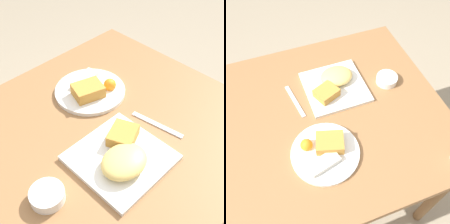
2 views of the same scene
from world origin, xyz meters
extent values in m
cube|color=olive|center=(0.00, 0.00, 0.74)|extent=(0.90, 0.84, 0.04)
cylinder|color=brown|center=(0.39, 0.36, 0.36)|extent=(0.05, 0.05, 0.73)
cube|color=white|center=(-0.06, -0.12, 0.77)|extent=(0.25, 0.25, 0.01)
ellipsoid|color=#EFCC6B|center=(-0.08, -0.15, 0.80)|extent=(0.14, 0.11, 0.04)
cube|color=#C68938|center=(-0.01, -0.08, 0.79)|extent=(0.11, 0.10, 0.04)
cylinder|color=white|center=(0.08, 0.16, 0.77)|extent=(0.24, 0.24, 0.01)
cube|color=#C68938|center=(0.05, 0.14, 0.80)|extent=(0.12, 0.10, 0.04)
cube|color=silver|center=(0.10, 0.20, 0.79)|extent=(0.12, 0.07, 0.02)
sphere|color=orange|center=(0.13, 0.12, 0.79)|extent=(0.04, 0.04, 0.04)
cylinder|color=white|center=(-0.28, -0.07, 0.78)|extent=(0.09, 0.09, 0.03)
cylinder|color=beige|center=(-0.28, -0.07, 0.79)|extent=(0.07, 0.07, 0.00)
cube|color=silver|center=(0.12, -0.11, 0.76)|extent=(0.04, 0.18, 0.00)
camera|label=1|loc=(-0.46, -0.48, 1.47)|focal=50.00mm
camera|label=2|loc=(0.18, 0.57, 1.61)|focal=42.00mm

